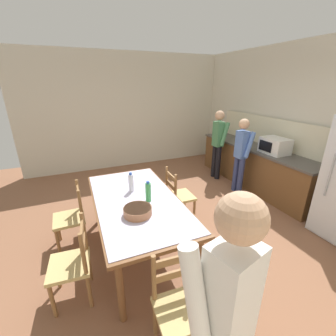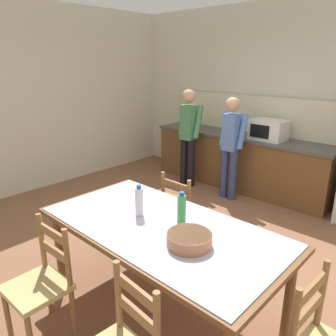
# 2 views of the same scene
# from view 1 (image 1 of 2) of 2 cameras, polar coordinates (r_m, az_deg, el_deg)

# --- Properties ---
(ground_plane) EXTENTS (8.32, 8.32, 0.00)m
(ground_plane) POSITION_cam_1_polar(r_m,az_deg,el_deg) (3.73, 2.77, -14.85)
(ground_plane) COLOR brown
(wall_back) EXTENTS (6.52, 0.12, 2.90)m
(wall_back) POSITION_cam_1_polar(r_m,az_deg,el_deg) (4.89, 32.84, 9.08)
(wall_back) COLOR beige
(wall_back) RESTS_ON ground
(wall_left) EXTENTS (0.12, 5.20, 2.90)m
(wall_left) POSITION_cam_1_polar(r_m,az_deg,el_deg) (6.16, -10.66, 13.81)
(wall_left) COLOR beige
(wall_left) RESTS_ON ground
(kitchen_counter) EXTENTS (3.03, 0.66, 0.88)m
(kitchen_counter) POSITION_cam_1_polar(r_m,az_deg,el_deg) (5.32, 20.96, 0.46)
(kitchen_counter) COLOR brown
(kitchen_counter) RESTS_ON ground
(counter_splashback) EXTENTS (2.99, 0.03, 0.60)m
(counter_splashback) POSITION_cam_1_polar(r_m,az_deg,el_deg) (5.34, 24.44, 8.34)
(counter_splashback) COLOR beige
(counter_splashback) RESTS_ON kitchen_counter
(microwave) EXTENTS (0.50, 0.39, 0.30)m
(microwave) POSITION_cam_1_polar(r_m,az_deg,el_deg) (4.83, 25.49, 5.14)
(microwave) COLOR white
(microwave) RESTS_ON kitchen_counter
(dining_table) EXTENTS (2.03, 1.06, 0.79)m
(dining_table) POSITION_cam_1_polar(r_m,az_deg,el_deg) (2.96, -7.95, -9.10)
(dining_table) COLOR brown
(dining_table) RESTS_ON ground
(bottle_near_centre) EXTENTS (0.07, 0.07, 0.27)m
(bottle_near_centre) POSITION_cam_1_polar(r_m,az_deg,el_deg) (3.08, -9.37, -3.68)
(bottle_near_centre) COLOR silver
(bottle_near_centre) RESTS_ON dining_table
(bottle_off_centre) EXTENTS (0.07, 0.07, 0.27)m
(bottle_off_centre) POSITION_cam_1_polar(r_m,az_deg,el_deg) (2.81, -5.05, -6.08)
(bottle_off_centre) COLOR green
(bottle_off_centre) RESTS_ON dining_table
(serving_bowl) EXTENTS (0.32, 0.32, 0.09)m
(serving_bowl) POSITION_cam_1_polar(r_m,az_deg,el_deg) (2.58, -7.70, -10.67)
(serving_bowl) COLOR #9E6642
(serving_bowl) RESTS_ON dining_table
(chair_side_near_right) EXTENTS (0.45, 0.43, 0.91)m
(chair_side_near_right) POSITION_cam_1_polar(r_m,az_deg,el_deg) (2.69, -22.97, -21.43)
(chair_side_near_right) COLOR olive
(chair_side_near_right) RESTS_ON ground
(chair_side_far_left) EXTENTS (0.43, 0.41, 0.91)m
(chair_side_far_left) POSITION_cam_1_polar(r_m,az_deg,el_deg) (3.70, 2.64, -7.09)
(chair_side_far_left) COLOR olive
(chair_side_far_left) RESTS_ON ground
(chair_head_end) EXTENTS (0.42, 0.44, 0.91)m
(chair_head_end) POSITION_cam_1_polar(r_m,az_deg,el_deg) (2.19, 3.01, -31.60)
(chair_head_end) COLOR olive
(chair_head_end) RESTS_ON ground
(chair_side_near_left) EXTENTS (0.43, 0.41, 0.91)m
(chair_side_near_left) POSITION_cam_1_polar(r_m,az_deg,el_deg) (3.43, -23.24, -11.43)
(chair_side_near_left) COLOR olive
(chair_side_near_left) RESTS_ON ground
(person_at_sink) EXTENTS (0.40, 0.28, 1.60)m
(person_at_sink) POSITION_cam_1_polar(r_m,az_deg,el_deg) (5.35, 12.59, 6.59)
(person_at_sink) COLOR black
(person_at_sink) RESTS_ON ground
(person_at_counter) EXTENTS (0.39, 0.27, 1.54)m
(person_at_counter) POSITION_cam_1_polar(r_m,az_deg,el_deg) (4.73, 18.06, 3.73)
(person_at_counter) COLOR navy
(person_at_counter) RESTS_ON ground
(person_by_table) EXTENTS (0.37, 0.49, 1.76)m
(person_by_table) POSITION_cam_1_polar(r_m,az_deg,el_deg) (1.48, 14.36, -33.62)
(person_by_table) COLOR #4C4C4C
(person_by_table) RESTS_ON ground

